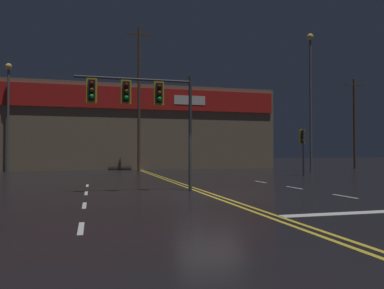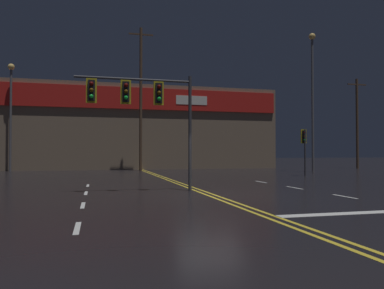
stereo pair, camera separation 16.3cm
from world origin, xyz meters
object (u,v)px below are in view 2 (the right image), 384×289
(traffic_signal_median, at_px, (140,100))
(streetlight_near_left, at_px, (11,103))
(streetlight_near_right, at_px, (312,86))
(traffic_signal_corner_northeast, at_px, (304,142))

(traffic_signal_median, distance_m, streetlight_near_left, 22.10)
(streetlight_near_right, bearing_deg, streetlight_near_left, 163.56)
(traffic_signal_median, xyz_separation_m, streetlight_near_right, (16.06, 12.65, 3.51))
(traffic_signal_corner_northeast, xyz_separation_m, streetlight_near_right, (3.64, 4.66, 4.92))
(streetlight_near_left, xyz_separation_m, streetlight_near_right, (25.07, -7.40, 1.30))
(traffic_signal_median, xyz_separation_m, streetlight_near_left, (-9.02, 20.05, 2.21))
(streetlight_near_left, relative_size, streetlight_near_right, 0.80)
(traffic_signal_median, distance_m, traffic_signal_corner_northeast, 14.83)
(streetlight_near_left, bearing_deg, traffic_signal_median, -65.79)
(traffic_signal_corner_northeast, distance_m, streetlight_near_right, 7.70)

